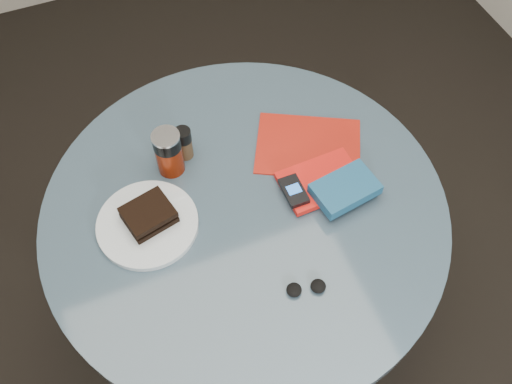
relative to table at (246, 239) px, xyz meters
name	(u,v)px	position (x,y,z in m)	size (l,w,h in m)	color
ground	(248,318)	(0.00, 0.00, -0.59)	(4.00, 4.00, 0.00)	black
table	(246,239)	(0.00, 0.00, 0.00)	(1.00, 1.00, 0.75)	black
plate	(148,224)	(-0.23, 0.04, 0.17)	(0.24, 0.24, 0.02)	silver
sandwich	(149,215)	(-0.23, 0.05, 0.20)	(0.13, 0.12, 0.04)	black
soda_can	(169,152)	(-0.13, 0.18, 0.23)	(0.09, 0.09, 0.13)	maroon
pepper_grinder	(184,143)	(-0.08, 0.21, 0.21)	(0.05, 0.05, 0.10)	#3E2C1A
magazine	(308,146)	(0.22, 0.11, 0.17)	(0.27, 0.20, 0.00)	#9F190E
red_book	(321,181)	(0.20, -0.01, 0.18)	(0.20, 0.13, 0.02)	red
novel	(345,189)	(0.24, -0.07, 0.20)	(0.15, 0.10, 0.03)	navy
mp3_player	(294,191)	(0.12, -0.02, 0.19)	(0.05, 0.09, 0.02)	black
headphones	(306,288)	(0.05, -0.25, 0.17)	(0.10, 0.05, 0.02)	black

